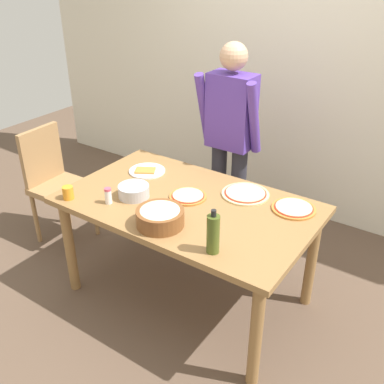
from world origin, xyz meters
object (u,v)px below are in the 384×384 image
pizza_cooked_on_tray (294,208)px  plate_with_slice (147,171)px  olive_oil_bottle (213,234)px  cup_orange (68,193)px  salt_shaker (108,196)px  pizza_second_cooked (188,196)px  mixing_bowl_steel (134,191)px  person_cook (230,135)px  pizza_raw_on_board (245,194)px  popcorn_bowl (160,216)px  dining_table (188,214)px  chair_wooden_left (54,179)px

pizza_cooked_on_tray → plate_with_slice: bearing=-174.7°
olive_oil_bottle → cup_orange: (-1.07, -0.04, -0.07)m
olive_oil_bottle → salt_shaker: olive_oil_bottle is taller
pizza_cooked_on_tray → salt_shaker: 1.16m
pizza_second_cooked → plate_with_slice: plate_with_slice is taller
pizza_cooked_on_tray → mixing_bowl_steel: mixing_bowl_steel is taller
person_cook → pizza_raw_on_board: person_cook is taller
person_cook → pizza_cooked_on_tray: person_cook is taller
pizza_cooked_on_tray → pizza_second_cooked: (-0.63, -0.24, 0.00)m
pizza_cooked_on_tray → popcorn_bowl: size_ratio=0.97×
dining_table → chair_wooden_left: 1.33m
mixing_bowl_steel → pizza_second_cooked: bearing=32.7°
salt_shaker → dining_table: bearing=35.9°
cup_orange → dining_table: bearing=30.9°
pizza_cooked_on_tray → cup_orange: cup_orange is taller
mixing_bowl_steel → pizza_raw_on_board: bearing=36.3°
pizza_cooked_on_tray → pizza_second_cooked: same height
person_cook → popcorn_bowl: (0.16, -1.06, -0.12)m
salt_shaker → pizza_second_cooked: bearing=42.8°
chair_wooden_left → pizza_raw_on_board: bearing=10.0°
chair_wooden_left → popcorn_bowl: 1.41m
person_cook → salt_shaker: 1.09m
plate_with_slice → mixing_bowl_steel: mixing_bowl_steel is taller
pizza_raw_on_board → chair_wooden_left: bearing=-170.0°
person_cook → olive_oil_bottle: size_ratio=6.33×
pizza_cooked_on_tray → cup_orange: size_ratio=3.20×
dining_table → pizza_cooked_on_tray: size_ratio=5.88×
person_cook → cup_orange: person_cook is taller
dining_table → olive_oil_bottle: olive_oil_bottle is taller
plate_with_slice → pizza_cooked_on_tray: bearing=5.3°
plate_with_slice → olive_oil_bottle: size_ratio=1.02×
popcorn_bowl → pizza_cooked_on_tray: bearing=46.5°
pizza_raw_on_board → salt_shaker: (-0.66, -0.58, 0.04)m
pizza_second_cooked → dining_table: bearing=-57.4°
dining_table → cup_orange: (-0.66, -0.39, 0.13)m
dining_table → chair_wooden_left: size_ratio=1.68×
pizza_second_cooked → pizza_cooked_on_tray: bearing=21.2°
plate_with_slice → popcorn_bowl: bearing=-44.2°
pizza_cooked_on_tray → pizza_second_cooked: 0.67m
pizza_second_cooked → plate_with_slice: bearing=162.8°
pizza_cooked_on_tray → cup_orange: 1.43m
chair_wooden_left → pizza_second_cooked: 1.31m
cup_orange → chair_wooden_left: bearing=148.5°
pizza_cooked_on_tray → popcorn_bowl: popcorn_bowl is taller
person_cook → mixing_bowl_steel: (-0.19, -0.89, -0.14)m
cup_orange → salt_shaker: salt_shaker is taller
pizza_cooked_on_tray → popcorn_bowl: 0.83m
dining_table → salt_shaker: (-0.40, -0.29, 0.14)m
plate_with_slice → chair_wooden_left: bearing=-167.7°
pizza_cooked_on_tray → person_cook: bearing=147.5°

